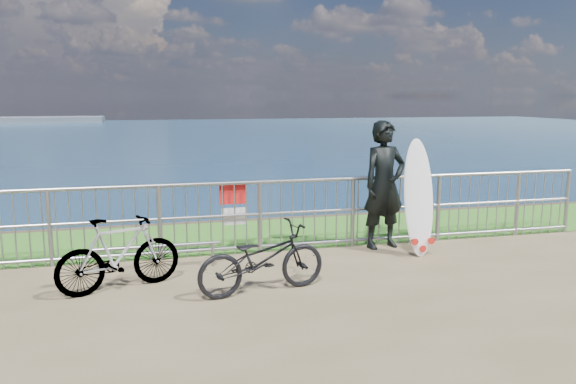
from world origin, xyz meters
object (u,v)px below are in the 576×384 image
object	(u,v)px
surfer	(384,185)
surfboard	(419,202)
bicycle_near	(262,259)
bicycle_far	(119,254)

from	to	relation	value
surfer	surfboard	xyz separation A→B (m)	(0.34, -0.51, -0.19)
surfer	bicycle_near	world-z (taller)	surfer
surfer	surfboard	world-z (taller)	surfer
surfer	surfboard	bearing A→B (deg)	-66.49
surfer	surfboard	size ratio (longest dim) A/B	1.14
surfer	bicycle_far	size ratio (longest dim) A/B	1.30
surfboard	bicycle_near	size ratio (longest dim) A/B	1.08
surfboard	bicycle_far	world-z (taller)	surfboard
surfer	bicycle_near	xyz separation A→B (m)	(-2.28, -1.61, -0.58)
bicycle_near	bicycle_far	world-z (taller)	bicycle_far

